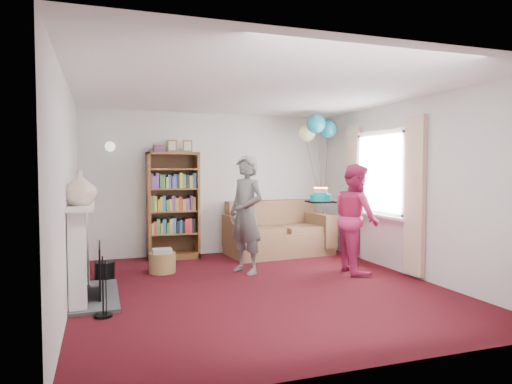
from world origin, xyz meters
name	(u,v)px	position (x,y,z in m)	size (l,w,h in m)	color
ground	(259,287)	(0.00, 0.00, 0.00)	(5.00, 5.00, 0.00)	black
wall_back	(213,184)	(0.00, 2.51, 1.25)	(4.50, 0.02, 2.50)	silver
wall_left	(67,193)	(-2.26, 0.00, 1.25)	(0.02, 5.00, 2.50)	silver
wall_right	(408,188)	(2.26, 0.00, 1.25)	(0.02, 5.00, 2.50)	silver
ceiling	(259,90)	(0.00, 0.00, 2.50)	(4.50, 5.00, 0.01)	white
fireplace	(85,255)	(-2.09, 0.19, 0.51)	(0.55, 1.80, 1.12)	#3F3F42
window_bay	(381,189)	(2.21, 0.60, 1.20)	(0.14, 2.02, 2.20)	white
wall_sconce	(110,146)	(-1.75, 2.36, 1.88)	(0.16, 0.23, 0.16)	gold
bookcase	(173,206)	(-0.75, 2.30, 0.88)	(0.85, 0.42, 2.01)	#472B14
sofa	(278,234)	(1.07, 2.07, 0.35)	(1.77, 0.94, 0.94)	brown
wicker_basket	(162,262)	(-1.07, 1.25, 0.16)	(0.39, 0.39, 0.35)	#A5804D
person_striped	(246,214)	(0.09, 0.84, 0.86)	(0.62, 0.41, 1.71)	black
person_magenta	(356,218)	(1.63, 0.37, 0.80)	(0.77, 0.60, 1.59)	#B82458
birthday_cake	(321,198)	(1.17, 0.61, 1.09)	(0.37, 0.37, 0.22)	black
balloons	(317,129)	(1.69, 1.78, 2.22)	(0.65, 0.71, 1.77)	#3F3F3F
mantel_vase	(80,188)	(-2.12, -0.15, 1.31)	(0.36, 0.36, 0.37)	beige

